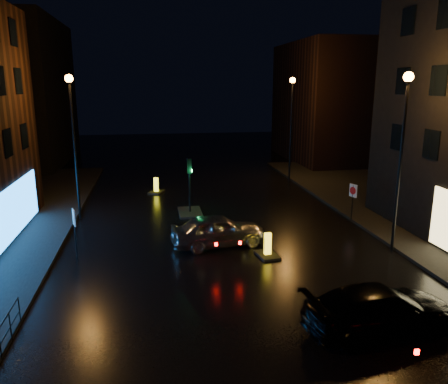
{
  "coord_description": "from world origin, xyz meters",
  "views": [
    {
      "loc": [
        -3.46,
        -12.12,
        7.83
      ],
      "look_at": [
        -0.07,
        7.94,
        2.8
      ],
      "focal_mm": 35.0,
      "sensor_mm": 36.0,
      "label": 1
    }
  ],
  "objects_px": {
    "bollard_far": "(156,189)",
    "road_sign_left": "(74,221)",
    "dark_sedan": "(381,309)",
    "traffic_signal": "(190,206)",
    "bollard_near": "(267,251)",
    "road_sign_right": "(353,194)",
    "silver_hatchback": "(218,230)"
  },
  "relations": [
    {
      "from": "bollard_far",
      "to": "road_sign_left",
      "type": "height_order",
      "value": "road_sign_left"
    },
    {
      "from": "dark_sedan",
      "to": "bollard_far",
      "type": "bearing_deg",
      "value": 12.34
    },
    {
      "from": "traffic_signal",
      "to": "bollard_near",
      "type": "relative_size",
      "value": 2.43
    },
    {
      "from": "bollard_far",
      "to": "road_sign_right",
      "type": "height_order",
      "value": "road_sign_right"
    },
    {
      "from": "road_sign_right",
      "to": "silver_hatchback",
      "type": "bearing_deg",
      "value": -3.64
    },
    {
      "from": "road_sign_left",
      "to": "dark_sedan",
      "type": "bearing_deg",
      "value": -54.96
    },
    {
      "from": "dark_sedan",
      "to": "road_sign_left",
      "type": "bearing_deg",
      "value": 46.31
    },
    {
      "from": "traffic_signal",
      "to": "road_sign_right",
      "type": "xyz_separation_m",
      "value": [
        9.1,
        -3.39,
        1.21
      ]
    },
    {
      "from": "traffic_signal",
      "to": "bollard_far",
      "type": "height_order",
      "value": "traffic_signal"
    },
    {
      "from": "traffic_signal",
      "to": "silver_hatchback",
      "type": "xyz_separation_m",
      "value": [
        0.88,
        -5.82,
        0.29
      ]
    },
    {
      "from": "silver_hatchback",
      "to": "road_sign_left",
      "type": "height_order",
      "value": "road_sign_left"
    },
    {
      "from": "traffic_signal",
      "to": "bollard_near",
      "type": "xyz_separation_m",
      "value": [
        2.93,
        -7.59,
        -0.25
      ]
    },
    {
      "from": "bollard_near",
      "to": "bollard_far",
      "type": "relative_size",
      "value": 0.92
    },
    {
      "from": "bollard_near",
      "to": "bollard_far",
      "type": "height_order",
      "value": "bollard_far"
    },
    {
      "from": "traffic_signal",
      "to": "bollard_near",
      "type": "bearing_deg",
      "value": -68.89
    },
    {
      "from": "silver_hatchback",
      "to": "road_sign_right",
      "type": "relative_size",
      "value": 2.05
    },
    {
      "from": "traffic_signal",
      "to": "bollard_far",
      "type": "bearing_deg",
      "value": 109.08
    },
    {
      "from": "dark_sedan",
      "to": "bollard_near",
      "type": "xyz_separation_m",
      "value": [
        -1.95,
        6.74,
        -0.5
      ]
    },
    {
      "from": "silver_hatchback",
      "to": "bollard_near",
      "type": "xyz_separation_m",
      "value": [
        2.05,
        -1.77,
        -0.55
      ]
    },
    {
      "from": "road_sign_left",
      "to": "road_sign_right",
      "type": "bearing_deg",
      "value": -7.13
    },
    {
      "from": "traffic_signal",
      "to": "road_sign_left",
      "type": "height_order",
      "value": "traffic_signal"
    },
    {
      "from": "traffic_signal",
      "to": "dark_sedan",
      "type": "height_order",
      "value": "traffic_signal"
    },
    {
      "from": "bollard_near",
      "to": "road_sign_left",
      "type": "relative_size",
      "value": 0.61
    },
    {
      "from": "dark_sedan",
      "to": "road_sign_left",
      "type": "distance_m",
      "value": 13.5
    },
    {
      "from": "dark_sedan",
      "to": "bollard_far",
      "type": "height_order",
      "value": "dark_sedan"
    },
    {
      "from": "silver_hatchback",
      "to": "dark_sedan",
      "type": "relative_size",
      "value": 0.9
    },
    {
      "from": "traffic_signal",
      "to": "road_sign_right",
      "type": "relative_size",
      "value": 1.51
    },
    {
      "from": "dark_sedan",
      "to": "silver_hatchback",
      "type": "bearing_deg",
      "value": 18.64
    },
    {
      "from": "bollard_far",
      "to": "road_sign_right",
      "type": "xyz_separation_m",
      "value": [
        11.08,
        -9.13,
        1.46
      ]
    },
    {
      "from": "silver_hatchback",
      "to": "bollard_near",
      "type": "height_order",
      "value": "silver_hatchback"
    },
    {
      "from": "silver_hatchback",
      "to": "road_sign_left",
      "type": "relative_size",
      "value": 2.02
    },
    {
      "from": "dark_sedan",
      "to": "road_sign_right",
      "type": "height_order",
      "value": "road_sign_right"
    }
  ]
}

